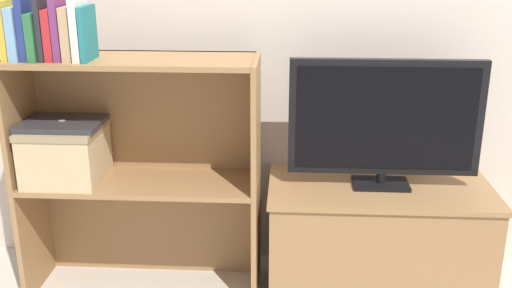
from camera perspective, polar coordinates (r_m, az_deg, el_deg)
The scene contains 16 objects.
tv_stand at distance 2.54m, azimuth 11.40°, elevation -8.66°, with size 0.89×0.46×0.46m.
tv at distance 2.35m, azimuth 12.18°, elevation 2.22°, with size 0.74×0.14×0.51m.
bookshelf_lower_tier at distance 2.55m, azimuth -10.33°, elevation -6.54°, with size 0.94×0.32×0.49m.
bookshelf_upper_tier at distance 2.38m, azimuth -11.01°, elevation 4.12°, with size 0.94×0.32×0.49m.
book_mustard at distance 2.36m, azimuth -22.44°, elevation 10.01°, with size 0.02×0.14×0.21m.
book_skyblue at distance 2.35m, azimuth -21.71°, elevation 9.78°, with size 0.03×0.14×0.19m.
book_navy at distance 2.33m, azimuth -20.99°, elevation 10.30°, with size 0.03×0.12×0.23m.
book_forest at distance 2.32m, azimuth -20.12°, elevation 9.62°, with size 0.03×0.15×0.17m.
book_charcoal at distance 2.31m, azimuth -19.52°, elevation 10.36°, with size 0.02×0.13×0.23m.
book_crimson at distance 2.30m, azimuth -18.83°, elevation 9.84°, with size 0.03×0.12×0.18m.
book_plum at distance 2.29m, azimuth -18.15°, elevation 10.35°, with size 0.03×0.12×0.22m.
book_tan at distance 2.28m, azimuth -17.25°, elevation 10.02°, with size 0.03×0.14×0.19m.
book_ivory at distance 2.26m, azimuth -16.45°, elevation 10.46°, with size 0.03×0.14×0.22m.
book_teal at distance 2.26m, azimuth -15.72°, elevation 10.11°, with size 0.02×0.15×0.19m.
storage_basket_left at distance 2.45m, azimuth -17.71°, elevation -0.60°, with size 0.29×0.29×0.22m.
laptop at distance 2.42m, azimuth -17.97°, elevation 1.89°, with size 0.30×0.24×0.02m.
Camera 1 is at (0.13, -2.01, 1.38)m, focal length 42.00 mm.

